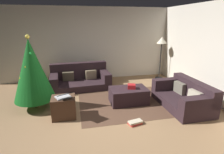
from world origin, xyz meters
TOP-DOWN VIEW (x-y plane):
  - ground_plane at (0.00, 0.00)m, footprint 6.40×6.40m
  - rear_partition at (0.00, 3.14)m, footprint 6.40×0.12m
  - couch_left at (-0.31, 2.27)m, footprint 1.93×1.12m
  - couch_right at (2.24, 0.25)m, footprint 0.94×1.58m
  - ottoman at (0.90, 0.75)m, footprint 0.98×0.62m
  - gift_box at (0.97, 0.72)m, footprint 0.24×0.22m
  - tv_remote at (1.01, 0.76)m, footprint 0.13×0.16m
  - christmas_tree at (-1.46, 0.97)m, footprint 0.97×0.97m
  - side_table at (-0.75, 0.33)m, footprint 0.52×0.44m
  - laptop at (-0.73, 0.27)m, footprint 0.45×0.51m
  - book_stack at (0.73, -0.31)m, footprint 0.32×0.24m
  - corner_lamp at (2.70, 2.58)m, footprint 0.36×0.36m
  - area_rug at (0.90, 0.75)m, footprint 2.60×2.00m

SIDE VIEW (x-z plane):
  - ground_plane at x=0.00m, z-range 0.00..0.00m
  - area_rug at x=0.90m, z-range 0.00..0.01m
  - book_stack at x=0.73m, z-range 0.00..0.08m
  - ottoman at x=0.90m, z-range 0.00..0.41m
  - side_table at x=-0.75m, z-range 0.00..0.49m
  - couch_right at x=2.24m, z-range -0.07..0.60m
  - couch_left at x=-0.31m, z-range -0.11..0.66m
  - tv_remote at x=1.01m, z-range 0.41..0.43m
  - gift_box at x=0.97m, z-range 0.41..0.52m
  - laptop at x=-0.73m, z-range 0.45..0.64m
  - christmas_tree at x=-1.46m, z-range 0.07..1.89m
  - rear_partition at x=0.00m, z-range 0.00..2.60m
  - corner_lamp at x=2.70m, z-range 0.55..2.11m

